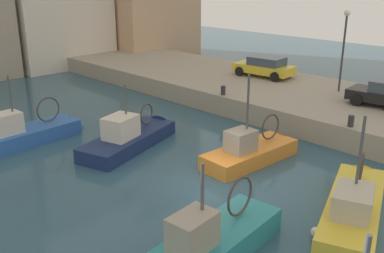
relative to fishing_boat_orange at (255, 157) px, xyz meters
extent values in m
plane|color=#2D5166|center=(-3.29, -0.40, -0.13)|extent=(80.00, 80.00, 0.00)
cube|color=#9E9384|center=(8.21, -0.40, 0.47)|extent=(9.00, 56.00, 1.20)
cube|color=orange|center=(-0.33, 0.01, -0.13)|extent=(4.85, 1.91, 1.39)
cone|color=orange|center=(2.40, -0.12, -0.13)|extent=(0.97, 1.55, 1.51)
cube|color=#9E7A51|center=(-0.33, 0.01, 0.50)|extent=(4.65, 1.76, 0.08)
cube|color=gray|center=(-0.99, 0.04, 1.03)|extent=(1.26, 1.02, 0.98)
cylinder|color=#4C4C51|center=(-0.62, 0.03, 2.20)|extent=(0.10, 0.10, 3.40)
torus|color=#3F3833|center=(1.01, -0.05, 1.21)|extent=(1.22, 0.14, 1.21)
sphere|color=white|center=(-1.72, 1.01, 0.08)|extent=(0.32, 0.32, 0.32)
cube|color=navy|center=(-3.17, 5.20, -0.13)|extent=(5.90, 3.47, 1.37)
cone|color=navy|center=(-0.16, 6.13, -0.13)|extent=(1.37, 1.90, 1.71)
cube|color=#9E7A51|center=(-3.17, 5.20, 0.49)|extent=(5.64, 3.26, 0.08)
cube|color=beige|center=(-3.71, 5.03, 1.07)|extent=(1.82, 1.59, 1.08)
cylinder|color=#4C4C51|center=(-3.28, 5.16, 1.75)|extent=(0.10, 0.10, 2.52)
torus|color=#3F3833|center=(-1.67, 5.66, 1.14)|extent=(1.06, 0.40, 1.08)
sphere|color=white|center=(-5.08, 5.70, 0.08)|extent=(0.32, 0.32, 0.32)
cone|color=teal|center=(-3.77, -3.38, -0.13)|extent=(1.04, 1.56, 1.48)
cube|color=#896B4C|center=(-6.91, -3.69, 0.59)|extent=(5.50, 2.03, 0.08)
cube|color=gray|center=(-7.61, -3.76, 1.17)|extent=(1.43, 1.04, 1.07)
cylinder|color=#4C4C51|center=(-7.20, -3.72, 1.84)|extent=(0.10, 0.10, 2.50)
torus|color=#3F3833|center=(-5.35, -3.54, 1.35)|extent=(1.31, 0.21, 1.30)
cube|color=gold|center=(-1.53, -5.48, -0.13)|extent=(6.30, 3.71, 1.29)
cone|color=gold|center=(1.65, -4.30, -0.13)|extent=(1.38, 1.75, 1.53)
cube|color=#9E7A51|center=(-1.53, -5.48, 0.45)|extent=(6.02, 3.50, 0.08)
cube|color=#B7AD99|center=(-2.40, -5.81, 0.92)|extent=(1.98, 1.69, 0.86)
cylinder|color=#4C4C51|center=(-1.93, -5.63, 2.07)|extent=(0.10, 0.10, 3.23)
torus|color=#3F3833|center=(0.07, -4.89, 1.09)|extent=(1.01, 0.44, 1.04)
sphere|color=white|center=(-3.56, -5.24, 0.07)|extent=(0.32, 0.32, 0.32)
cube|color=#2D60B7|center=(-6.77, 9.21, -0.13)|extent=(6.03, 2.17, 1.50)
cone|color=#2D60B7|center=(-3.47, 9.46, -0.13)|extent=(1.01, 1.62, 1.56)
cube|color=#9E7A51|center=(-6.77, 9.21, 0.55)|extent=(5.78, 2.02, 0.08)
cube|color=beige|center=(-7.39, 9.17, 1.11)|extent=(1.46, 1.12, 1.04)
cylinder|color=#4C4C51|center=(-6.98, 9.20, 1.96)|extent=(0.10, 0.10, 2.83)
torus|color=#3F3833|center=(-5.12, 9.34, 1.31)|extent=(1.30, 0.18, 1.30)
cylinder|color=black|center=(7.52, -0.95, 1.39)|extent=(0.28, 0.66, 0.64)
cylinder|color=black|center=(9.27, -0.80, 1.39)|extent=(0.28, 0.66, 0.64)
cube|color=gold|center=(9.78, 6.96, 1.62)|extent=(2.28, 4.28, 0.56)
cube|color=#384756|center=(9.80, 6.75, 2.18)|extent=(1.86, 2.46, 0.56)
cylinder|color=black|center=(8.71, 8.24, 1.39)|extent=(0.29, 0.66, 0.64)
cylinder|color=black|center=(10.54, 8.44, 1.39)|extent=(0.29, 0.66, 0.64)
cylinder|color=black|center=(9.02, 5.47, 1.39)|extent=(0.29, 0.66, 0.64)
cylinder|color=black|center=(10.85, 5.67, 1.39)|extent=(0.29, 0.66, 0.64)
cylinder|color=#2D2D33|center=(4.06, -2.40, 1.35)|extent=(0.28, 0.28, 0.55)
cylinder|color=#2D2D33|center=(4.06, 5.60, 1.35)|extent=(0.28, 0.28, 0.55)
cylinder|color=#38383D|center=(9.71, 1.24, 3.32)|extent=(0.12, 0.12, 4.50)
sphere|color=#F2EACC|center=(9.71, 1.24, 5.72)|extent=(0.36, 0.36, 0.36)
camera|label=1|loc=(-14.93, -11.23, 7.87)|focal=41.42mm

